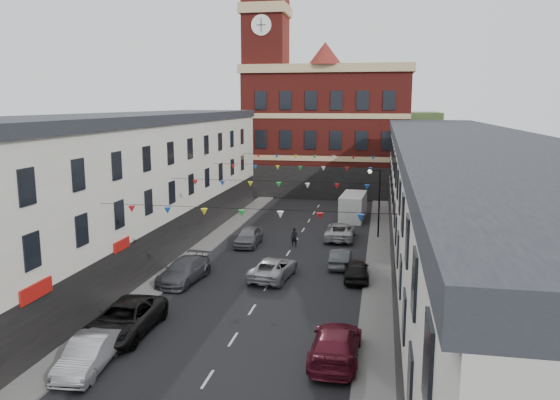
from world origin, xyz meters
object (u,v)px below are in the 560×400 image
Objects in this scene: car_left_d at (184,271)px; car_right_c at (336,344)px; car_right_d at (356,270)px; white_van at (353,207)px; moving_car at (273,268)px; pedestrian at (294,237)px; car_left_c at (125,319)px; car_left_b at (88,354)px; car_right_e at (341,257)px; car_right_f at (340,231)px; street_lamp at (376,194)px; car_left_e at (249,236)px.

car_right_c is at bearing -34.39° from car_left_d.
white_van is (-1.27, 19.24, 0.59)m from car_right_d.
pedestrian is (0.09, 8.19, 0.10)m from moving_car.
car_left_c is at bearing -83.49° from car_left_d.
car_right_d is (11.00, 10.74, -0.11)m from car_left_c.
moving_car is at bearing -79.26° from pedestrian.
car_left_b reaches higher than car_right_e.
car_right_f is (-1.90, 10.77, 0.03)m from car_right_d.
pedestrian is (5.66, 18.32, -0.01)m from car_left_c.
car_left_b is 0.88× the size of moving_car.
car_right_d is at bearing -95.16° from street_lamp.
white_van reaches higher than car_left_c.
car_left_b is 0.85× the size of car_right_f.
car_right_e is 5.46m from moving_car.
moving_car is (-6.48, -12.25, -3.21)m from street_lamp.
moving_car is at bearing 62.50° from car_left_b.
car_left_d is 11.09m from car_right_e.
white_van is at bearing 72.29° from car_left_d.
car_right_f is at bearing 61.84° from car_left_d.
car_left_d is at bearing -108.25° from pedestrian.
car_left_d is 23.72m from white_van.
car_right_d is at bearing 99.50° from car_right_f.
car_left_d is 0.89× the size of white_van.
car_left_e is (1.75, 21.93, 0.02)m from car_left_b.
car_left_b is at bearing -88.26° from car_left_c.
car_right_e is (7.86, -4.54, -0.09)m from car_left_e.
moving_car is (5.57, 1.77, -0.06)m from car_left_d.
street_lamp is 1.16× the size of car_left_d.
car_right_c is 0.92× the size of white_van.
car_right_c is 30.87m from white_van.
car_right_d is at bearing 18.75° from car_left_d.
car_left_c is at bearing 86.05° from car_left_b.
car_left_d is 9.99m from car_left_e.
car_left_b is 2.77× the size of pedestrian.
pedestrian is (-6.39, -4.05, -3.11)m from street_lamp.
white_van is at bearing 71.55° from car_left_c.
car_right_d is (-1.05, -11.63, -3.22)m from street_lamp.
car_left_d is at bearing 89.52° from car_left_c.
car_left_b is 10.90m from car_right_c.
car_left_b is 35.09m from white_van.
car_left_c reaches higher than car_right_d.
car_left_e is 11.74m from car_right_d.
car_left_c is at bearing 68.28° from moving_car.
moving_car is 8.19m from pedestrian.
pedestrian reaches higher than car_right_c.
car_right_f reaches higher than car_right_d.
car_left_e is at bearing -64.55° from car_right_c.
car_left_c is at bearing 66.57° from car_right_f.
car_left_b is 12.13m from car_left_d.
car_left_c reaches higher than car_right_c.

